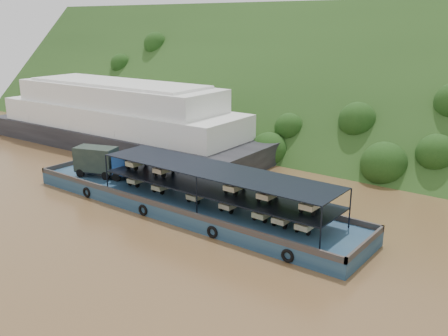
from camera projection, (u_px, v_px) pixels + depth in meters
The scene contains 4 objects.
ground at pixel (222, 212), 45.88m from camera, with size 160.00×160.00×0.00m, color brown.
hillside at pixel (370, 140), 73.34m from camera, with size 140.00×28.00×28.00m, color #1F3B15.
cargo_barge at pixel (181, 197), 46.63m from camera, with size 35.00×7.18×4.54m.
passenger_ferry at pixel (119, 119), 68.58m from camera, with size 45.13×12.67×9.07m.
Camera 1 is at (26.12, -33.93, 16.99)m, focal length 40.00 mm.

